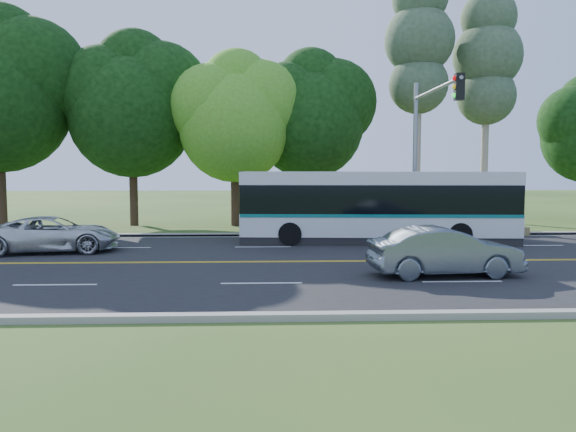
{
  "coord_description": "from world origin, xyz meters",
  "views": [
    {
      "loc": [
        -0.36,
        -18.46,
        3.12
      ],
      "look_at": [
        0.43,
        2.0,
        1.37
      ],
      "focal_mm": 35.0,
      "sensor_mm": 36.0,
      "label": 1
    }
  ],
  "objects_px": {
    "traffic_signal": "(427,132)",
    "sedan": "(445,252)",
    "transit_bus": "(377,207)",
    "suv": "(53,234)"
  },
  "relations": [
    {
      "from": "traffic_signal",
      "to": "sedan",
      "type": "distance_m",
      "value": 9.14
    },
    {
      "from": "traffic_signal",
      "to": "sedan",
      "type": "height_order",
      "value": "traffic_signal"
    },
    {
      "from": "traffic_signal",
      "to": "transit_bus",
      "type": "distance_m",
      "value": 3.96
    },
    {
      "from": "suv",
      "to": "sedan",
      "type": "bearing_deg",
      "value": -120.39
    },
    {
      "from": "traffic_signal",
      "to": "transit_bus",
      "type": "xyz_separation_m",
      "value": [
        -2.25,
        -0.67,
        -3.19
      ]
    },
    {
      "from": "transit_bus",
      "to": "sedan",
      "type": "distance_m",
      "value": 7.44
    },
    {
      "from": "sedan",
      "to": "suv",
      "type": "xyz_separation_m",
      "value": [
        -13.04,
        5.14,
        -0.04
      ]
    },
    {
      "from": "traffic_signal",
      "to": "sedan",
      "type": "relative_size",
      "value": 1.63
    },
    {
      "from": "sedan",
      "to": "suv",
      "type": "bearing_deg",
      "value": 63.75
    },
    {
      "from": "traffic_signal",
      "to": "transit_bus",
      "type": "height_order",
      "value": "traffic_signal"
    }
  ]
}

